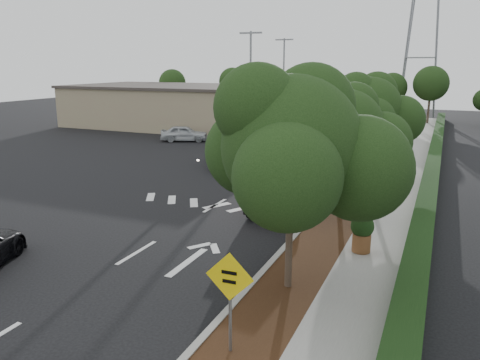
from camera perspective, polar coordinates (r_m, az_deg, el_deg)
The scene contains 18 objects.
ground at distance 16.64m, azimuth -12.48°, elevation -8.64°, with size 120.00×120.00×0.00m, color black.
curb at distance 25.51m, azimuth 12.38°, elevation -0.48°, with size 0.20×70.00×0.15m, color #9E9B93.
planting_strip at distance 25.35m, azimuth 14.59°, elevation -0.74°, with size 1.80×70.00×0.12m, color black.
sidewalk at distance 25.15m, azimuth 18.86°, elevation -1.16°, with size 2.00×70.00×0.12m, color gray.
hedge at distance 25.01m, azimuth 22.10°, elevation -0.72°, with size 0.80×70.00×0.80m, color black.
commercial_building at distance 49.46m, azimuth -7.27°, elevation 8.88°, with size 22.00×12.00×4.00m, color gray.
transmission_tower at distance 60.71m, azimuth 20.59°, elevation 7.14°, with size 7.00×4.00×28.00m, color slate, non-canonical shape.
street_tree_near at distance 13.87m, azimuth 5.84°, elevation -13.13°, with size 3.80×3.80×5.92m, color black, non-canonical shape.
street_tree_mid at distance 20.16m, azimuth 12.00°, elevation -4.56°, with size 3.20×3.20×5.32m, color black, non-canonical shape.
street_tree_far at distance 26.33m, azimuth 14.94°, elevation -0.35°, with size 3.40×3.40×5.62m, color black, non-canonical shape.
light_pole_a at distance 41.89m, azimuth 1.26°, elevation 5.32°, with size 2.00×0.22×9.00m, color slate, non-canonical shape.
light_pole_b at distance 53.39m, azimuth 5.21°, elevation 7.14°, with size 2.00×0.22×9.00m, color slate, non-canonical shape.
red_jeep at distance 20.32m, azimuth 4.67°, elevation -1.38°, with size 1.73×3.65×1.84m.
silver_suv_ahead at distance 26.72m, azimuth 7.22°, elevation 1.78°, with size 2.36×5.12×1.42m, color #B0B3B8.
silver_sedan_oncoming at distance 29.94m, azimuth -1.95°, elevation 3.34°, with size 1.65×4.72×1.56m, color #95979C.
parked_suv at distance 39.48m, azimuth -6.80°, elevation 5.67°, with size 1.57×3.90×1.33m, color #B9BDC1.
speed_hump_sign at distance 10.27m, azimuth -1.26°, elevation -13.17°, with size 1.10×0.10×2.34m.
terracotta_planter at distance 16.27m, azimuth 14.68°, elevation -5.84°, with size 0.78×0.78×1.36m.
Camera 1 is at (9.26, -12.30, 6.31)m, focal length 35.00 mm.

